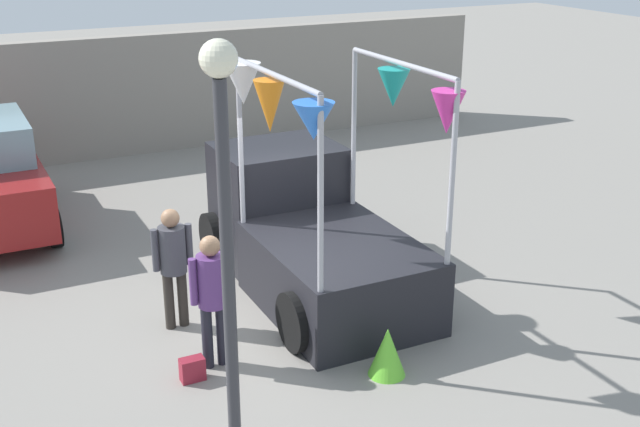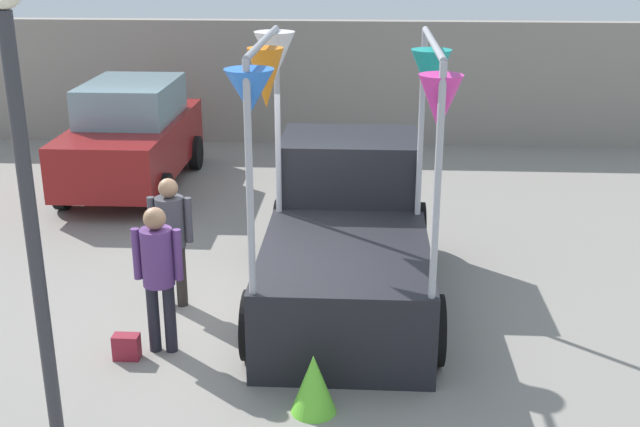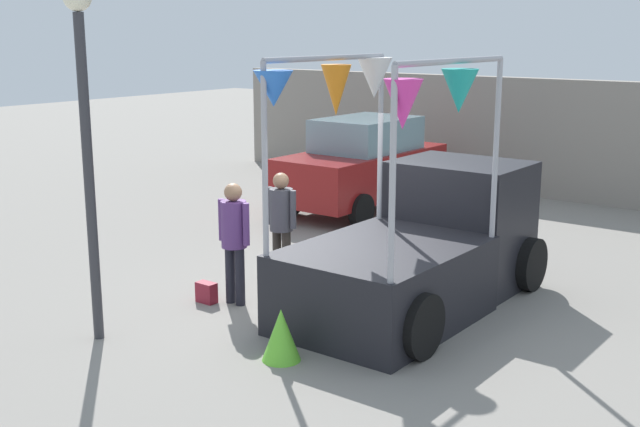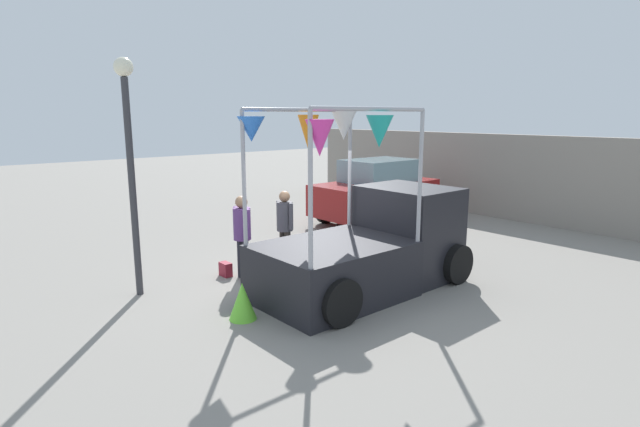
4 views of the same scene
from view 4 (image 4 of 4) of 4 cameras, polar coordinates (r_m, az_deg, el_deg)
ground_plane at (r=9.66m, az=-1.42°, el=-8.04°), size 60.00×60.00×0.00m
vendor_truck at (r=9.39m, az=6.14°, el=-3.19°), size 2.37×4.04×3.31m
parked_car at (r=15.04m, az=6.46°, el=2.59°), size 1.88×4.00×1.88m
person_customer at (r=9.83m, az=-8.89°, el=-1.78°), size 0.53×0.34×1.66m
person_vendor at (r=10.55m, az=-4.04°, el=-0.88°), size 0.53×0.34×1.62m
handbag at (r=10.25m, az=-10.74°, el=-6.28°), size 0.28×0.16×0.28m
street_lamp at (r=9.18m, az=-20.97°, el=7.29°), size 0.32×0.32×4.13m
brick_boundary_wall at (r=16.14m, az=23.10°, el=3.62°), size 18.00×0.36×2.60m
folded_kite_bundle_lime at (r=8.08m, az=-8.85°, el=-9.85°), size 0.62×0.62×0.60m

